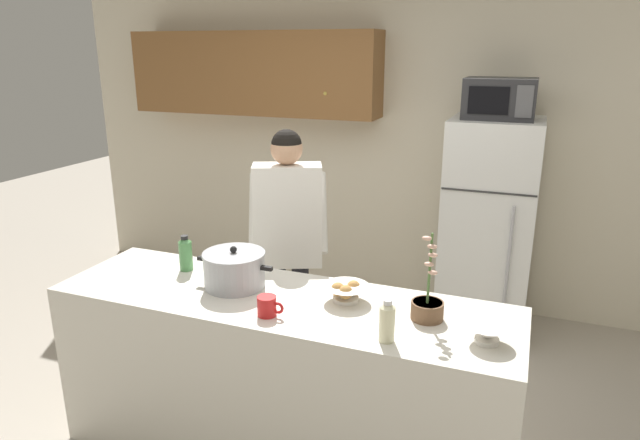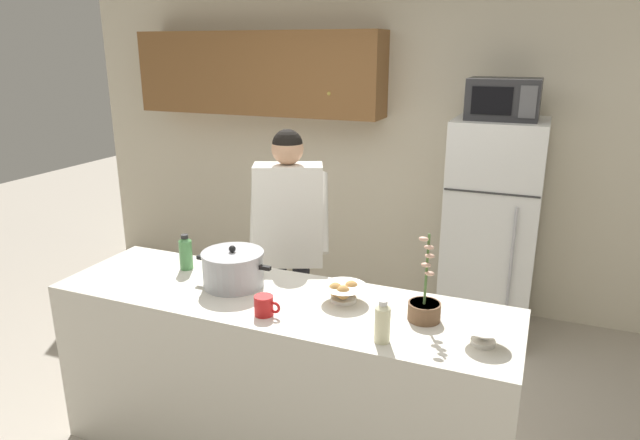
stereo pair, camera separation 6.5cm
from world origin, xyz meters
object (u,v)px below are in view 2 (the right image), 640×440
refrigerator (491,230)px  coffee_mug (264,306)px  microwave (504,99)px  bread_bowl (344,292)px  cooking_pot (233,269)px  potted_orchid (424,307)px  bottle_near_edge (382,322)px  empty_bowl (484,334)px  bottle_mid_counter (186,252)px  person_near_pot (289,228)px

refrigerator → coffee_mug: size_ratio=12.51×
refrigerator → coffee_mug: refrigerator is taller
microwave → bread_bowl: 1.99m
cooking_pot → microwave: bearing=57.6°
bread_bowl → potted_orchid: (0.41, -0.05, 0.01)m
bread_bowl → bottle_near_edge: size_ratio=1.22×
bread_bowl → empty_bowl: size_ratio=1.24×
bread_bowl → potted_orchid: bearing=-6.4°
coffee_mug → bottle_mid_counter: 0.76m
person_near_pot → potted_orchid: 1.22m
bottle_near_edge → potted_orchid: bearing=65.2°
refrigerator → cooking_pot: size_ratio=3.76×
empty_bowl → person_near_pot: bearing=147.9°
bread_bowl → empty_bowl: bearing=-13.9°
refrigerator → potted_orchid: refrigerator is taller
microwave → potted_orchid: (-0.12, -1.79, -0.79)m
microwave → bottle_mid_counter: 2.37m
refrigerator → person_near_pot: size_ratio=0.99×
refrigerator → bread_bowl: (-0.53, -1.76, 0.15)m
bread_bowl → bottle_mid_counter: bottle_mid_counter is taller
empty_bowl → potted_orchid: (-0.28, 0.12, 0.02)m
person_near_pot → cooking_pot: 0.67m
potted_orchid → bread_bowl: bearing=173.6°
refrigerator → empty_bowl: (0.16, -1.93, 0.15)m
microwave → bottle_near_edge: 2.20m
cooking_pot → potted_orchid: potted_orchid is taller
person_near_pot → bottle_mid_counter: size_ratio=8.15×
empty_bowl → potted_orchid: size_ratio=0.45×
bread_bowl → person_near_pot: bearing=133.2°
coffee_mug → cooking_pot: bearing=141.9°
person_near_pot → coffee_mug: bearing=-71.4°
coffee_mug → bottle_mid_counter: size_ratio=0.65×
coffee_mug → bread_bowl: 0.40m
empty_bowl → coffee_mug: bearing=-173.5°
bread_bowl → cooking_pot: bearing=-176.4°
person_near_pot → empty_bowl: (1.29, -0.81, -0.07)m
bread_bowl → bottle_mid_counter: size_ratio=1.14×
refrigerator → cooking_pot: (-1.13, -1.80, 0.19)m
empty_bowl → bottle_mid_counter: size_ratio=0.92×
person_near_pot → coffee_mug: person_near_pot is taller
person_near_pot → empty_bowl: 1.52m
person_near_pot → microwave: bearing=44.5°
coffee_mug → potted_orchid: potted_orchid is taller
empty_bowl → potted_orchid: potted_orchid is taller
person_near_pot → empty_bowl: bearing=-32.1°
microwave → cooking_pot: 2.24m
empty_bowl → bottle_mid_counter: bearing=172.1°
cooking_pot → bottle_mid_counter: bearing=165.0°
empty_bowl → refrigerator: bearing=94.8°
bottle_mid_counter → person_near_pot: bearing=57.5°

